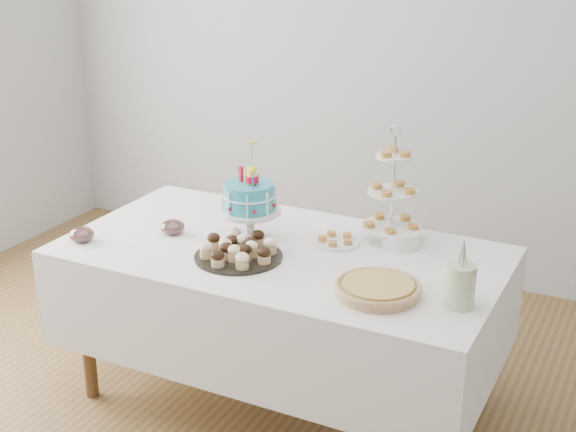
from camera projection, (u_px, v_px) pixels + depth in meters
The scene contains 11 objects.
walls at pixel (245, 137), 3.05m from camera, with size 5.04×4.04×2.70m.
table at pixel (281, 296), 3.59m from camera, with size 1.92×1.02×0.77m.
birthday_cake at pixel (250, 213), 3.60m from camera, with size 0.29×0.29×0.44m.
cupcake_tray at pixel (238, 249), 3.40m from camera, with size 0.38×0.38×0.09m.
pie at pixel (378, 288), 3.07m from camera, with size 0.34×0.34×0.05m.
tiered_stand at pixel (393, 193), 3.54m from camera, with size 0.27×0.27×0.53m.
plate_stack at pixel (401, 238), 3.54m from camera, with size 0.18×0.18×0.07m.
pastry_plate at pixel (336, 240), 3.57m from camera, with size 0.21×0.21×0.03m.
jam_bowl_a at pixel (82, 235), 3.58m from camera, with size 0.11×0.11×0.07m.
jam_bowl_b at pixel (173, 227), 3.67m from camera, with size 0.11×0.11×0.07m.
utensil_pitcher at pixel (460, 284), 2.97m from camera, with size 0.12×0.11×0.26m.
Camera 1 is at (1.48, -2.57, 2.14)m, focal length 50.00 mm.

